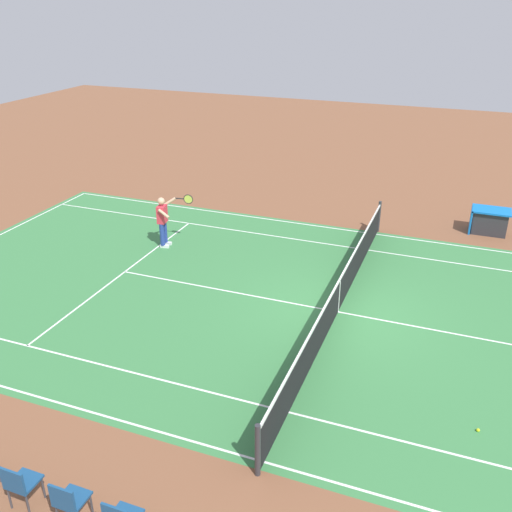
{
  "coord_description": "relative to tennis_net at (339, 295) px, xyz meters",
  "views": [
    {
      "loc": [
        -2.55,
        12.52,
        7.51
      ],
      "look_at": [
        2.5,
        -0.62,
        0.9
      ],
      "focal_mm": 39.76,
      "sensor_mm": 36.0,
      "label": 1
    }
  ],
  "objects": [
    {
      "name": "tennis_player_near",
      "position": [
        6.21,
        -2.09,
        0.44
      ],
      "size": [
        1.02,
        0.82,
        1.7
      ],
      "color": "navy",
      "rests_on": "ground_plane"
    },
    {
      "name": "court_slab",
      "position": [
        0.0,
        0.0,
        -0.49
      ],
      "size": [
        24.2,
        11.4,
        0.0
      ],
      "primitive_type": "cube",
      "color": "#387A42",
      "rests_on": "ground_plane"
    },
    {
      "name": "equipment_cart_tarped",
      "position": [
        -3.51,
        -7.0,
        -0.05
      ],
      "size": [
        1.25,
        0.84,
        0.85
      ],
      "color": "#2D2D33",
      "rests_on": "ground_plane"
    },
    {
      "name": "spectator_chair_1",
      "position": [
        2.32,
        7.76,
        0.03
      ],
      "size": [
        0.44,
        0.44,
        0.88
      ],
      "color": "#38383D",
      "rests_on": "ground_plane"
    },
    {
      "name": "tennis_net",
      "position": [
        0.0,
        0.0,
        0.0
      ],
      "size": [
        0.1,
        11.7,
        1.08
      ],
      "color": "#2D2D33",
      "rests_on": "ground_plane"
    },
    {
      "name": "court_line_markings",
      "position": [
        0.0,
        0.0,
        -0.49
      ],
      "size": [
        23.85,
        11.05,
        0.01
      ],
      "color": "white",
      "rests_on": "ground_plane"
    },
    {
      "name": "spectator_chair_2",
      "position": [
        3.25,
        7.76,
        0.03
      ],
      "size": [
        0.44,
        0.44,
        0.88
      ],
      "color": "#38383D",
      "rests_on": "ground_plane"
    },
    {
      "name": "tennis_ball",
      "position": [
        -3.5,
        3.34,
        -0.46
      ],
      "size": [
        0.07,
        0.07,
        0.07
      ],
      "primitive_type": "sphere",
      "color": "#CCE01E",
      "rests_on": "ground_plane"
    },
    {
      "name": "ground_plane",
      "position": [
        0.0,
        0.0,
        -0.49
      ],
      "size": [
        60.0,
        60.0,
        0.0
      ],
      "primitive_type": "plane",
      "color": "brown"
    }
  ]
}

